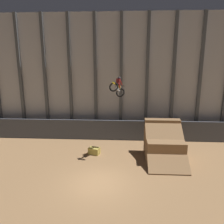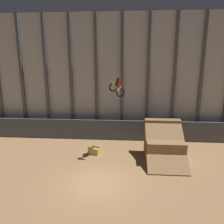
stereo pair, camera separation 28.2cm
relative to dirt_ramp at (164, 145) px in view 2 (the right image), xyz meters
The scene contains 6 objects.
ground_plane 6.47m from the dirt_ramp, 139.11° to the right, with size 60.00×60.00×0.00m, color #9E754C.
arena_back_wall 8.63m from the dirt_ramp, 133.45° to the left, with size 32.00×0.40×12.17m.
lower_barrier 6.19m from the dirt_ramp, 141.28° to the left, with size 31.36×0.20×2.00m.
dirt_ramp is the anchor object (origin of this frame).
rider_bike_solo 5.96m from the dirt_ramp, behind, with size 1.30×1.83×1.67m.
hay_bale_trackside 5.75m from the dirt_ramp, behind, with size 1.04×0.84×0.57m.
Camera 2 is at (1.91, -12.48, 7.66)m, focal length 35.00 mm.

